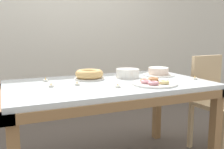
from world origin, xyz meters
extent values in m
cube|color=silver|center=(0.00, 1.71, 1.30)|extent=(8.00, 0.10, 2.60)
cube|color=silver|center=(0.00, 0.00, 0.75)|extent=(1.61, 0.92, 0.04)
cube|color=olive|center=(0.00, -0.44, 0.70)|extent=(1.64, 0.08, 0.06)
cube|color=olive|center=(0.00, 0.44, 0.70)|extent=(1.64, 0.08, 0.06)
cube|color=olive|center=(-0.78, 0.00, 0.70)|extent=(0.08, 0.95, 0.06)
cube|color=olive|center=(0.78, 0.00, 0.70)|extent=(0.08, 0.95, 0.06)
cube|color=olive|center=(0.76, -0.41, 0.35)|extent=(0.07, 0.07, 0.70)
cube|color=olive|center=(-0.76, 0.41, 0.35)|extent=(0.07, 0.07, 0.70)
cube|color=olive|center=(0.76, 0.41, 0.35)|extent=(0.07, 0.07, 0.70)
cube|color=#D1B284|center=(1.14, -0.11, 0.47)|extent=(0.45, 0.45, 0.04)
cube|color=#D1B284|center=(1.12, 0.08, 0.71)|extent=(0.40, 0.07, 0.45)
cube|color=#D1B284|center=(0.96, -0.31, 0.23)|extent=(0.04, 0.04, 0.45)
cube|color=#D1B284|center=(0.93, 0.07, 0.23)|extent=(0.04, 0.04, 0.45)
cube|color=#D1B284|center=(1.31, 0.10, 0.23)|extent=(0.04, 0.04, 0.45)
cylinder|color=silver|center=(0.57, 0.13, 0.77)|extent=(0.30, 0.30, 0.01)
cylinder|color=beige|center=(0.57, 0.13, 0.80)|extent=(0.19, 0.19, 0.06)
cylinder|color=white|center=(0.57, 0.13, 0.84)|extent=(0.18, 0.18, 0.01)
cylinder|color=silver|center=(-0.10, 0.20, 0.77)|extent=(0.26, 0.26, 0.01)
torus|color=tan|center=(-0.10, 0.20, 0.81)|extent=(0.24, 0.24, 0.07)
cylinder|color=silver|center=(0.28, -0.23, 0.77)|extent=(0.35, 0.35, 0.01)
torus|color=white|center=(0.37, -0.22, 0.79)|extent=(0.08, 0.08, 0.02)
torus|color=#B27042|center=(0.32, -0.16, 0.79)|extent=(0.09, 0.09, 0.03)
torus|color=#B27042|center=(0.24, -0.16, 0.79)|extent=(0.08, 0.08, 0.02)
torus|color=pink|center=(0.21, -0.22, 0.79)|extent=(0.08, 0.08, 0.02)
torus|color=pink|center=(0.23, -0.30, 0.79)|extent=(0.08, 0.08, 0.03)
torus|color=#EAD184|center=(0.32, -0.30, 0.79)|extent=(0.08, 0.08, 0.02)
cylinder|color=silver|center=(0.24, 0.14, 0.77)|extent=(0.21, 0.21, 0.01)
cylinder|color=silver|center=(0.24, 0.14, 0.78)|extent=(0.21, 0.21, 0.01)
cylinder|color=silver|center=(0.24, 0.14, 0.79)|extent=(0.21, 0.21, 0.01)
cylinder|color=silver|center=(0.24, 0.14, 0.80)|extent=(0.21, 0.21, 0.01)
cylinder|color=silver|center=(0.24, 0.14, 0.81)|extent=(0.21, 0.21, 0.01)
cylinder|color=silver|center=(0.24, 0.14, 0.82)|extent=(0.21, 0.21, 0.01)
cylinder|color=silver|center=(0.24, 0.14, 0.83)|extent=(0.21, 0.21, 0.01)
cylinder|color=silver|center=(0.24, 0.14, 0.84)|extent=(0.21, 0.21, 0.01)
cylinder|color=silver|center=(-0.03, -0.22, 0.77)|extent=(0.04, 0.04, 0.02)
cylinder|color=white|center=(-0.03, -0.22, 0.78)|extent=(0.03, 0.03, 0.00)
cone|color=#F9B74C|center=(-0.03, -0.22, 0.79)|extent=(0.01, 0.01, 0.02)
cylinder|color=silver|center=(0.73, -0.18, 0.77)|extent=(0.04, 0.04, 0.02)
cylinder|color=white|center=(0.73, -0.18, 0.78)|extent=(0.03, 0.03, 0.00)
cone|color=#F9B74C|center=(0.73, -0.18, 0.79)|extent=(0.01, 0.01, 0.02)
cylinder|color=silver|center=(-0.27, -0.02, 0.77)|extent=(0.04, 0.04, 0.02)
cylinder|color=white|center=(-0.27, -0.02, 0.78)|extent=(0.03, 0.03, 0.00)
cone|color=#F9B74C|center=(-0.27, -0.02, 0.79)|extent=(0.01, 0.01, 0.02)
cylinder|color=silver|center=(-0.47, -0.01, 0.77)|extent=(0.04, 0.04, 0.02)
cylinder|color=white|center=(-0.47, -0.01, 0.78)|extent=(0.03, 0.03, 0.00)
cone|color=#F9B74C|center=(-0.47, -0.01, 0.79)|extent=(0.01, 0.01, 0.02)
cylinder|color=silver|center=(-0.47, 0.25, 0.77)|extent=(0.04, 0.04, 0.02)
cylinder|color=white|center=(-0.47, 0.25, 0.78)|extent=(0.03, 0.03, 0.00)
cone|color=#F9B74C|center=(-0.47, 0.25, 0.79)|extent=(0.01, 0.01, 0.02)
camera|label=1|loc=(-0.79, -1.83, 1.13)|focal=40.00mm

